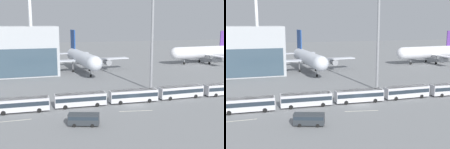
{
  "view_description": "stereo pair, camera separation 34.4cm",
  "coord_description": "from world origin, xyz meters",
  "views": [
    {
      "loc": [
        -23.67,
        -60.55,
        19.63
      ],
      "look_at": [
        0.32,
        19.69,
        4.0
      ],
      "focal_mm": 45.0,
      "sensor_mm": 36.0,
      "label": 1
    },
    {
      "loc": [
        -23.34,
        -60.65,
        19.63
      ],
      "look_at": [
        0.32,
        19.69,
        4.0
      ],
      "focal_mm": 45.0,
      "sensor_mm": 36.0,
      "label": 2
    }
  ],
  "objects": [
    {
      "name": "ground_plane",
      "position": [
        0.0,
        0.0,
        0.0
      ],
      "size": [
        440.0,
        440.0,
        0.0
      ],
      "primitive_type": "plane",
      "color": "slate"
    },
    {
      "name": "airliner_at_gate_far",
      "position": [
        -3.48,
        49.14,
        5.63
      ],
      "size": [
        40.49,
        38.16,
        16.39
      ],
      "rotation": [
        0.0,
        0.0,
        -1.49
      ],
      "color": "silver",
      "rests_on": "ground_plane"
    },
    {
      "name": "airliner_parked_remote",
      "position": [
        56.9,
        56.03,
        5.42
      ],
      "size": [
        35.19,
        31.44,
        15.59
      ],
      "rotation": [
        0.0,
        0.0,
        3.21
      ],
      "color": "white",
      "rests_on": "ground_plane"
    },
    {
      "name": "shuttle_bus_0",
      "position": [
        -25.76,
        2.34,
        1.86
      ],
      "size": [
        12.14,
        3.2,
        3.16
      ],
      "rotation": [
        0.0,
        0.0,
        -0.03
      ],
      "color": "silver",
      "rests_on": "ground_plane"
    },
    {
      "name": "shuttle_bus_1",
      "position": [
        -12.49,
        2.76,
        1.86
      ],
      "size": [
        12.14,
        3.18,
        3.16
      ],
      "rotation": [
        0.0,
        0.0,
        -0.03
      ],
      "color": "silver",
      "rests_on": "ground_plane"
    },
    {
      "name": "shuttle_bus_2",
      "position": [
        0.79,
        2.6,
        1.86
      ],
      "size": [
        12.17,
        3.34,
        3.16
      ],
      "rotation": [
        0.0,
        0.0,
        -0.04
      ],
      "color": "silver",
      "rests_on": "ground_plane"
    },
    {
      "name": "shuttle_bus_3",
      "position": [
        14.06,
        2.75,
        1.86
      ],
      "size": [
        12.08,
        2.97,
        3.16
      ],
      "rotation": [
        0.0,
        0.0,
        0.01
      ],
      "color": "silver",
      "rests_on": "ground_plane"
    },
    {
      "name": "service_van_foreground",
      "position": [
        -14.16,
        -9.79,
        1.43
      ],
      "size": [
        6.22,
        3.65,
        2.44
      ],
      "rotation": [
        0.0,
        0.0,
        -0.32
      ],
      "color": "#2D3338",
      "rests_on": "ground_plane"
    },
    {
      "name": "floodlight_mast",
      "position": [
        10.49,
        13.57,
        17.72
      ],
      "size": [
        2.4,
        2.4,
        30.76
      ],
      "color": "gray",
      "rests_on": "ground_plane"
    },
    {
      "name": "lane_stripe_0",
      "position": [
        28.23,
        5.66,
        0.0
      ],
      "size": [
        6.81,
        1.44,
        0.01
      ],
      "primitive_type": "cube",
      "rotation": [
        0.0,
        0.0,
        0.17
      ],
      "color": "silver",
      "rests_on": "ground_plane"
    },
    {
      "name": "lane_stripe_1",
      "position": [
        -27.99,
        -3.06,
        0.0
      ],
      "size": [
        8.39,
        0.39,
        0.01
      ],
      "primitive_type": "cube",
      "rotation": [
        0.0,
        0.0,
        0.02
      ],
      "color": "silver",
      "rests_on": "ground_plane"
    },
    {
      "name": "lane_stripe_2",
      "position": [
        -1.2,
        -4.16,
        0.0
      ],
      "size": [
        7.62,
        1.55,
        0.01
      ],
      "primitive_type": "cube",
      "rotation": [
        0.0,
        0.0,
        -0.17
      ],
      "color": "silver",
      "rests_on": "ground_plane"
    }
  ]
}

